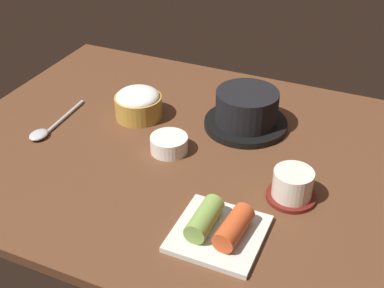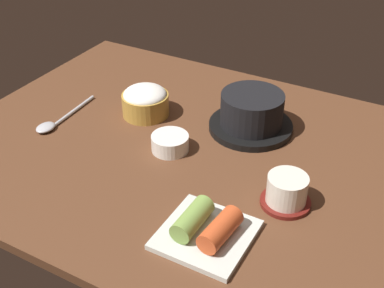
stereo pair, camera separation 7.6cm
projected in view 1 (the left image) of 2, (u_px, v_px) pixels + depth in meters
dining_table at (187, 153)px, 105.21cm from camera, size 100.00×76.00×2.00cm
stone_pot at (247, 111)px, 109.63cm from camera, size 18.28×18.28×8.59cm
rice_bowl at (138, 103)px, 113.49cm from camera, size 10.63×10.63×6.94cm
tea_cup_with_saucer at (292, 186)px, 90.03cm from camera, size 9.07×9.07×5.91cm
banchan_cup_center at (169, 144)px, 103.03cm from camera, size 7.72×7.72×3.40cm
kimchi_plate at (219, 228)px, 82.69cm from camera, size 14.54×14.54×4.70cm
spoon at (47, 129)px, 109.86cm from camera, size 3.60×18.78×1.35cm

